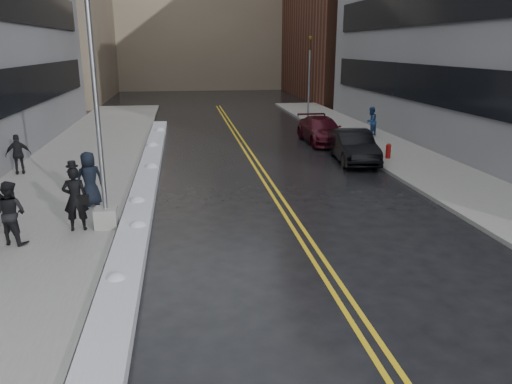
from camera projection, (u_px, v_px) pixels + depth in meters
name	position (u px, v px, depth m)	size (l,w,h in m)	color
ground	(221.00, 251.00, 13.74)	(160.00, 160.00, 0.00)	black
sidewalk_west	(76.00, 170.00, 22.40)	(5.50, 50.00, 0.15)	gray
sidewalk_east	(407.00, 159.00, 24.62)	(4.00, 50.00, 0.15)	gray
lane_line_left	(254.00, 166.00, 23.56)	(0.12, 50.00, 0.01)	gold
lane_line_right	(260.00, 165.00, 23.60)	(0.12, 50.00, 0.01)	gold
snow_ridge	(148.00, 176.00, 20.94)	(0.90, 30.00, 0.34)	silver
building_west_far	(33.00, 10.00, 50.81)	(14.00, 22.00, 18.00)	gray
building_far	(199.00, 4.00, 67.90)	(36.00, 16.00, 22.00)	gray
lamppost	(100.00, 150.00, 14.46)	(0.65, 0.65, 7.62)	gray
fire_hydrant	(388.00, 150.00, 24.34)	(0.26, 0.26, 0.73)	maroon
traffic_signal	(309.00, 75.00, 36.76)	(0.16, 0.20, 6.00)	gray
pedestrian_fedora	(75.00, 199.00, 14.62)	(0.71, 0.46, 1.94)	black
pedestrian_b	(11.00, 213.00, 13.64)	(0.87, 0.68, 1.79)	black
pedestrian_c	(89.00, 179.00, 16.94)	(0.92, 0.60, 1.88)	black
pedestrian_d	(18.00, 154.00, 21.21)	(1.00, 0.42, 1.71)	black
pedestrian_east	(371.00, 121.00, 30.35)	(0.85, 0.66, 1.75)	navy
car_black	(353.00, 146.00, 24.13)	(1.63, 4.68, 1.54)	black
car_maroon	(321.00, 130.00, 29.02)	(2.05, 5.03, 1.46)	#3C0914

